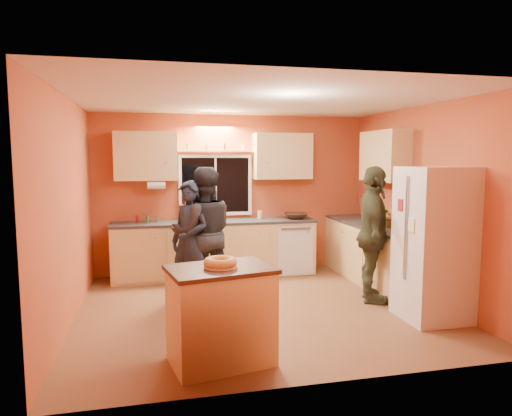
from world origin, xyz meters
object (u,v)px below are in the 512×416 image
object	(u,v)px
refrigerator	(434,244)
island	(221,315)
person_right	(373,234)
person_left	(190,242)
person_center	(203,233)

from	to	relation	value
refrigerator	island	distance (m)	2.72
refrigerator	person_right	world-z (taller)	refrigerator
island	person_right	xyz separation A→B (m)	(2.22, 1.38, 0.44)
refrigerator	person_left	world-z (taller)	refrigerator
island	person_left	size ratio (longest dim) A/B	0.65
person_left	refrigerator	bearing A→B (deg)	22.39
island	person_left	xyz separation A→B (m)	(-0.13, 1.92, 0.34)
island	person_right	distance (m)	2.65
island	person_center	distance (m)	2.07
refrigerator	person_center	xyz separation A→B (m)	(-2.55, 1.41, -0.01)
island	person_right	size ratio (longest dim) A/B	0.58
person_left	person_right	xyz separation A→B (m)	(2.35, -0.54, 0.10)
refrigerator	island	size ratio (longest dim) A/B	1.72
refrigerator	person_center	distance (m)	2.91
person_left	person_center	bearing A→B (deg)	77.30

